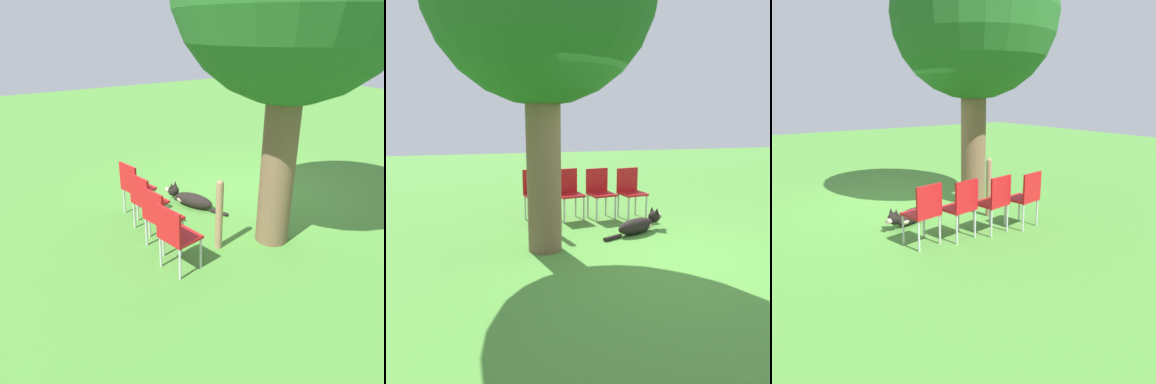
# 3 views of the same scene
# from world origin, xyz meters

# --- Properties ---
(ground_plane) EXTENTS (30.00, 30.00, 0.00)m
(ground_plane) POSITION_xyz_m (0.00, 0.00, 0.00)
(ground_plane) COLOR #478433
(dog) EXTENTS (0.60, 1.20, 0.37)m
(dog) POSITION_xyz_m (0.98, -0.39, 0.13)
(dog) COLOR black
(dog) RESTS_ON ground_plane
(fence_post) EXTENTS (0.10, 0.10, 1.04)m
(fence_post) POSITION_xyz_m (1.38, 0.98, 0.53)
(fence_post) COLOR #937551
(fence_post) RESTS_ON ground_plane
(red_chair_0) EXTENTS (0.49, 0.51, 0.92)m
(red_chair_0) POSITION_xyz_m (1.93, -0.60, 0.54)
(red_chair_0) COLOR #B21419
(red_chair_0) RESTS_ON ground_plane
(red_chair_1) EXTENTS (0.49, 0.51, 0.92)m
(red_chair_1) POSITION_xyz_m (2.01, -0.03, 0.54)
(red_chair_1) COLOR #B21419
(red_chair_1) RESTS_ON ground_plane
(red_chair_2) EXTENTS (0.49, 0.51, 0.92)m
(red_chair_2) POSITION_xyz_m (2.09, 0.54, 0.54)
(red_chair_2) COLOR #B21419
(red_chair_2) RESTS_ON ground_plane
(red_chair_3) EXTENTS (0.49, 0.51, 0.92)m
(red_chair_3) POSITION_xyz_m (2.17, 1.12, 0.54)
(red_chair_3) COLOR #B21419
(red_chair_3) RESTS_ON ground_plane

